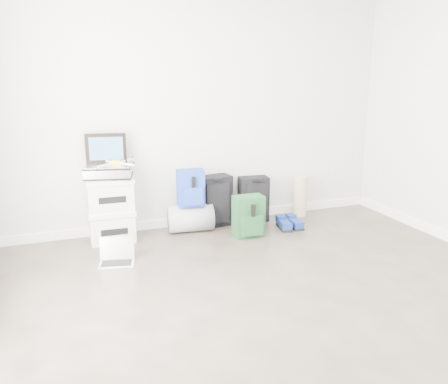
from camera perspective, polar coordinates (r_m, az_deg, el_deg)
name	(u,v)px	position (r m, az deg, el deg)	size (l,w,h in m)	color
ground	(311,328)	(3.55, 10.42, -15.75)	(5.00, 5.00, 0.00)	#332A25
room_envelope	(323,79)	(3.08, 11.78, 13.22)	(4.52, 5.02, 2.71)	silver
boxes_stack	(111,209)	(5.12, -13.44, -2.00)	(0.49, 0.41, 0.68)	silver
briefcase	(109,171)	(5.02, -13.72, 2.45)	(0.46, 0.34, 0.13)	#B2B2B7
painting	(106,148)	(5.07, -14.02, 5.12)	(0.41, 0.11, 0.31)	black
drone	(116,163)	(4.99, -12.84, 3.48)	(0.42, 0.42, 0.05)	yellow
duffel_bag	(191,218)	(5.31, -4.04, -3.15)	(0.30, 0.30, 0.49)	gray
blue_backpack	(191,189)	(5.19, -4.01, 0.40)	(0.31, 0.24, 0.40)	#193FA3
large_suitcase	(215,201)	(5.45, -1.15, -1.09)	(0.40, 0.29, 0.59)	black
green_backpack	(249,217)	(5.14, 2.99, -3.01)	(0.32, 0.24, 0.45)	#14381C
carry_on	(254,199)	(5.63, 3.59, -0.87)	(0.36, 0.26, 0.54)	black
shoes	(289,224)	(5.48, 7.85, -3.83)	(0.27, 0.31, 0.10)	black
rolled_rug	(300,196)	(5.90, 9.15, -0.49)	(0.16, 0.16, 0.50)	tan
laptop	(117,257)	(4.61, -12.77, -7.67)	(0.37, 0.30, 0.23)	silver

